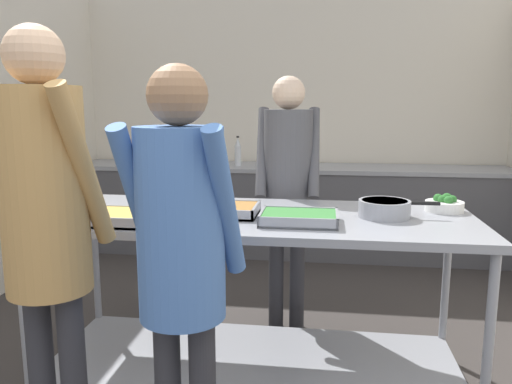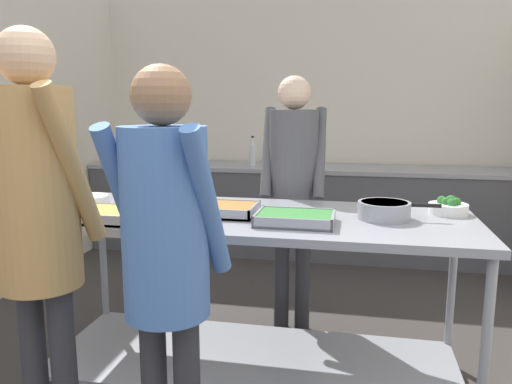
{
  "view_description": "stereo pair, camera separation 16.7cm",
  "coord_description": "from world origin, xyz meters",
  "px_view_note": "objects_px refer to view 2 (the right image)",
  "views": [
    {
      "loc": [
        0.36,
        -1.02,
        1.5
      ],
      "look_at": [
        -0.0,
        1.59,
        1.04
      ],
      "focal_mm": 35.0,
      "sensor_mm": 36.0,
      "label": 1
    },
    {
      "loc": [
        0.53,
        -0.99,
        1.5
      ],
      "look_at": [
        -0.0,
        1.59,
        1.04
      ],
      "focal_mm": 35.0,
      "sensor_mm": 36.0,
      "label": 2
    }
  ],
  "objects_px": {
    "sauce_pan": "(384,210)",
    "broccoli_bowl": "(448,207)",
    "plate_stack": "(88,200)",
    "guest_serving_right": "(166,240)",
    "serving_tray_greens": "(295,219)",
    "serving_tray_roast": "(117,215)",
    "cook_behind_counter": "(293,175)",
    "guest_serving_left": "(37,208)",
    "water_bottle": "(253,152)",
    "serving_tray_vegetables": "(217,209)"
  },
  "relations": [
    {
      "from": "sauce_pan",
      "to": "broccoli_bowl",
      "type": "distance_m",
      "value": 0.38
    },
    {
      "from": "plate_stack",
      "to": "guest_serving_right",
      "type": "bearing_deg",
      "value": -47.74
    },
    {
      "from": "serving_tray_greens",
      "to": "broccoli_bowl",
      "type": "xyz_separation_m",
      "value": [
        0.76,
        0.38,
        0.01
      ]
    },
    {
      "from": "broccoli_bowl",
      "to": "guest_serving_right",
      "type": "height_order",
      "value": "guest_serving_right"
    },
    {
      "from": "serving_tray_roast",
      "to": "guest_serving_right",
      "type": "height_order",
      "value": "guest_serving_right"
    },
    {
      "from": "serving_tray_greens",
      "to": "cook_behind_counter",
      "type": "height_order",
      "value": "cook_behind_counter"
    },
    {
      "from": "guest_serving_left",
      "to": "guest_serving_right",
      "type": "bearing_deg",
      "value": 0.18
    },
    {
      "from": "guest_serving_left",
      "to": "water_bottle",
      "type": "relative_size",
      "value": 5.97
    },
    {
      "from": "serving_tray_vegetables",
      "to": "broccoli_bowl",
      "type": "relative_size",
      "value": 2.06
    },
    {
      "from": "sauce_pan",
      "to": "serving_tray_greens",
      "type": "bearing_deg",
      "value": -155.61
    },
    {
      "from": "broccoli_bowl",
      "to": "guest_serving_right",
      "type": "xyz_separation_m",
      "value": [
        -1.14,
        -1.06,
        0.05
      ]
    },
    {
      "from": "serving_tray_greens",
      "to": "water_bottle",
      "type": "distance_m",
      "value": 2.62
    },
    {
      "from": "sauce_pan",
      "to": "broccoli_bowl",
      "type": "height_order",
      "value": "broccoli_bowl"
    },
    {
      "from": "plate_stack",
      "to": "sauce_pan",
      "type": "distance_m",
      "value": 1.65
    },
    {
      "from": "guest_serving_left",
      "to": "cook_behind_counter",
      "type": "height_order",
      "value": "guest_serving_left"
    },
    {
      "from": "serving_tray_vegetables",
      "to": "guest_serving_right",
      "type": "xyz_separation_m",
      "value": [
        0.04,
        -0.82,
        0.06
      ]
    },
    {
      "from": "sauce_pan",
      "to": "guest_serving_right",
      "type": "bearing_deg",
      "value": -132.48
    },
    {
      "from": "serving_tray_greens",
      "to": "guest_serving_right",
      "type": "height_order",
      "value": "guest_serving_right"
    },
    {
      "from": "serving_tray_vegetables",
      "to": "serving_tray_greens",
      "type": "xyz_separation_m",
      "value": [
        0.43,
        -0.13,
        -0.0
      ]
    },
    {
      "from": "serving_tray_greens",
      "to": "broccoli_bowl",
      "type": "relative_size",
      "value": 1.87
    },
    {
      "from": "broccoli_bowl",
      "to": "cook_behind_counter",
      "type": "xyz_separation_m",
      "value": [
        -0.88,
        0.48,
        0.08
      ]
    },
    {
      "from": "broccoli_bowl",
      "to": "guest_serving_right",
      "type": "bearing_deg",
      "value": -136.91
    },
    {
      "from": "cook_behind_counter",
      "to": "water_bottle",
      "type": "distance_m",
      "value": 1.77
    },
    {
      "from": "serving_tray_vegetables",
      "to": "sauce_pan",
      "type": "xyz_separation_m",
      "value": [
        0.85,
        0.06,
        0.02
      ]
    },
    {
      "from": "plate_stack",
      "to": "water_bottle",
      "type": "relative_size",
      "value": 0.8
    },
    {
      "from": "guest_serving_left",
      "to": "cook_behind_counter",
      "type": "relative_size",
      "value": 1.06
    },
    {
      "from": "plate_stack",
      "to": "broccoli_bowl",
      "type": "relative_size",
      "value": 1.19
    },
    {
      "from": "serving_tray_vegetables",
      "to": "guest_serving_left",
      "type": "xyz_separation_m",
      "value": [
        -0.46,
        -0.82,
        0.16
      ]
    },
    {
      "from": "sauce_pan",
      "to": "guest_serving_left",
      "type": "height_order",
      "value": "guest_serving_left"
    },
    {
      "from": "guest_serving_right",
      "to": "water_bottle",
      "type": "relative_size",
      "value": 5.5
    },
    {
      "from": "plate_stack",
      "to": "serving_tray_vegetables",
      "type": "height_order",
      "value": "serving_tray_vegetables"
    },
    {
      "from": "guest_serving_right",
      "to": "cook_behind_counter",
      "type": "bearing_deg",
      "value": 80.34
    },
    {
      "from": "serving_tray_vegetables",
      "to": "water_bottle",
      "type": "xyz_separation_m",
      "value": [
        -0.31,
        2.38,
        0.07
      ]
    },
    {
      "from": "serving_tray_roast",
      "to": "water_bottle",
      "type": "xyz_separation_m",
      "value": [
        0.13,
        2.61,
        0.07
      ]
    },
    {
      "from": "guest_serving_left",
      "to": "guest_serving_right",
      "type": "xyz_separation_m",
      "value": [
        0.51,
        0.0,
        -0.09
      ]
    },
    {
      "from": "serving_tray_greens",
      "to": "water_bottle",
      "type": "relative_size",
      "value": 1.25
    },
    {
      "from": "serving_tray_vegetables",
      "to": "cook_behind_counter",
      "type": "relative_size",
      "value": 0.24
    },
    {
      "from": "guest_serving_left",
      "to": "serving_tray_greens",
      "type": "bearing_deg",
      "value": 37.71
    },
    {
      "from": "guest_serving_right",
      "to": "cook_behind_counter",
      "type": "distance_m",
      "value": 1.56
    },
    {
      "from": "guest_serving_left",
      "to": "serving_tray_roast",
      "type": "bearing_deg",
      "value": 88.07
    },
    {
      "from": "broccoli_bowl",
      "to": "guest_serving_left",
      "type": "relative_size",
      "value": 0.11
    },
    {
      "from": "plate_stack",
      "to": "cook_behind_counter",
      "type": "bearing_deg",
      "value": 28.79
    },
    {
      "from": "guest_serving_left",
      "to": "cook_behind_counter",
      "type": "distance_m",
      "value": 1.72
    },
    {
      "from": "guest_serving_left",
      "to": "guest_serving_right",
      "type": "distance_m",
      "value": 0.52
    },
    {
      "from": "sauce_pan",
      "to": "water_bottle",
      "type": "relative_size",
      "value": 1.34
    },
    {
      "from": "water_bottle",
      "to": "guest_serving_right",
      "type": "bearing_deg",
      "value": -83.64
    },
    {
      "from": "sauce_pan",
      "to": "cook_behind_counter",
      "type": "bearing_deg",
      "value": 129.29
    },
    {
      "from": "plate_stack",
      "to": "water_bottle",
      "type": "height_order",
      "value": "water_bottle"
    },
    {
      "from": "plate_stack",
      "to": "water_bottle",
      "type": "bearing_deg",
      "value": 77.79
    },
    {
      "from": "plate_stack",
      "to": "cook_behind_counter",
      "type": "height_order",
      "value": "cook_behind_counter"
    }
  ]
}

